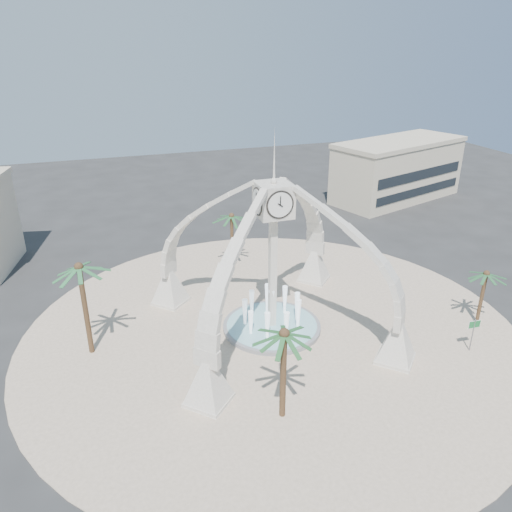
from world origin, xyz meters
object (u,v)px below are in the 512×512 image
object	(u,v)px
fountain	(272,326)
street_sign	(474,328)
palm_west	(79,269)
palm_north	(232,217)
palm_south	(284,335)
clock_tower	(273,257)
palm_east	(486,274)

from	to	relation	value
fountain	street_sign	world-z (taller)	fountain
fountain	palm_west	xyz separation A→B (m)	(-14.13, 1.31, 6.75)
palm_north	palm_south	distance (m)	22.57
palm_north	clock_tower	bearing A→B (deg)	-91.53
clock_tower	palm_west	xyz separation A→B (m)	(-14.13, 1.31, 0.55)
palm_east	street_sign	distance (m)	5.28
palm_east	palm_north	world-z (taller)	palm_north
palm_north	palm_east	bearing A→B (deg)	-46.66
palm_east	palm_south	size ratio (longest dim) A/B	0.76
clock_tower	palm_north	distance (m)	12.52
palm_north	palm_west	bearing A→B (deg)	-142.32
fountain	street_sign	xyz separation A→B (m)	(13.17, -7.88, 1.72)
palm_west	street_sign	distance (m)	29.24
clock_tower	fountain	distance (m)	6.20
palm_east	palm_north	bearing A→B (deg)	133.34
clock_tower	palm_south	size ratio (longest dim) A/B	2.61
clock_tower	palm_west	size ratio (longest dim) A/B	2.26
palm_west	palm_north	distance (m)	18.33
palm_north	palm_south	size ratio (longest dim) A/B	0.92
palm_west	palm_south	size ratio (longest dim) A/B	1.15
clock_tower	palm_west	distance (m)	14.20
fountain	palm_south	bearing A→B (deg)	-106.95
fountain	clock_tower	bearing A→B (deg)	-90.00
clock_tower	palm_east	world-z (taller)	clock_tower
fountain	palm_north	xyz separation A→B (m)	(0.33, 12.48, 5.30)
fountain	palm_south	distance (m)	11.78
clock_tower	street_sign	bearing A→B (deg)	-30.90
palm_west	palm_east	bearing A→B (deg)	-11.15
fountain	street_sign	size ratio (longest dim) A/B	2.85
street_sign	palm_east	bearing A→B (deg)	46.09
clock_tower	palm_west	world-z (taller)	clock_tower
clock_tower	palm_south	distance (m)	10.30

